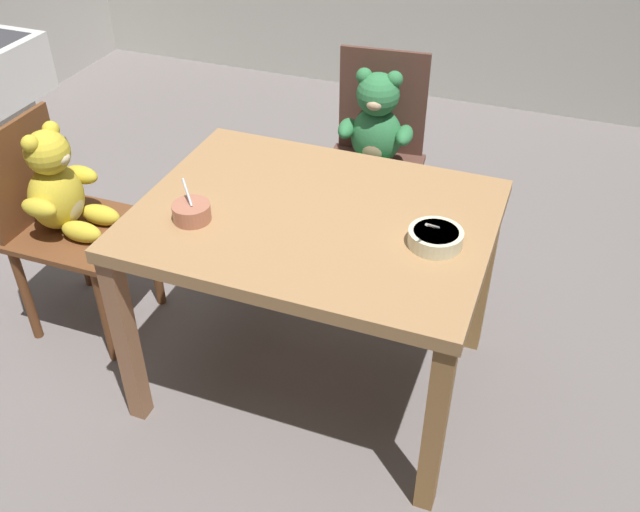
{
  "coord_description": "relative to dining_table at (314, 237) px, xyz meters",
  "views": [
    {
      "loc": [
        0.65,
        -1.67,
        1.88
      ],
      "look_at": [
        0.0,
        0.05,
        0.51
      ],
      "focal_mm": 39.73,
      "sensor_mm": 36.0,
      "label": 1
    }
  ],
  "objects": [
    {
      "name": "teddy_chair_far_center",
      "position": [
        -0.05,
        0.82,
        -0.06
      ],
      "size": [
        0.43,
        0.4,
        0.87
      ],
      "rotation": [
        0.0,
        0.0,
        -1.47
      ],
      "color": "brown",
      "rests_on": "ground_plane"
    },
    {
      "name": "porridge_bowl_cream_near_right",
      "position": [
        0.38,
        -0.03,
        0.11
      ],
      "size": [
        0.16,
        0.17,
        0.12
      ],
      "color": "beige",
      "rests_on": "dining_table"
    },
    {
      "name": "teddy_chair_near_left",
      "position": [
        -0.96,
        -0.01,
        -0.08
      ],
      "size": [
        0.41,
        0.4,
        0.82
      ],
      "rotation": [
        0.0,
        0.0,
        0.01
      ],
      "color": "brown",
      "rests_on": "ground_plane"
    },
    {
      "name": "dining_table",
      "position": [
        0.0,
        0.0,
        0.0
      ],
      "size": [
        1.07,
        0.81,
        0.7
      ],
      "color": "#A4794C",
      "rests_on": "ground_plane"
    },
    {
      "name": "ground_plane",
      "position": [
        0.0,
        0.0,
        -0.64
      ],
      "size": [
        5.2,
        5.2,
        0.04
      ],
      "color": "slate"
    },
    {
      "name": "porridge_bowl_terracotta_near_left",
      "position": [
        -0.33,
        -0.16,
        0.12
      ],
      "size": [
        0.11,
        0.11,
        0.11
      ],
      "color": "#B56C53",
      "rests_on": "dining_table"
    }
  ]
}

